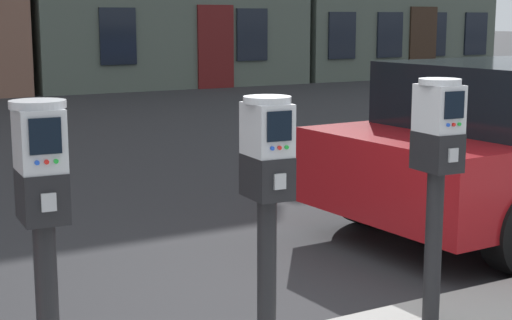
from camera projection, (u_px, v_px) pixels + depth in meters
The scene contains 3 objects.
parking_meter_near_kerb at pixel (43, 206), 3.10m from camera, with size 0.23×0.26×1.33m.
parking_meter_twin_adjacent at pixel (267, 185), 3.60m from camera, with size 0.23×0.26×1.30m.
parking_meter_end_of_row at pixel (437, 159), 4.09m from camera, with size 0.23×0.26×1.34m.
Camera 1 is at (-2.12, -3.21, 1.78)m, focal length 55.79 mm.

